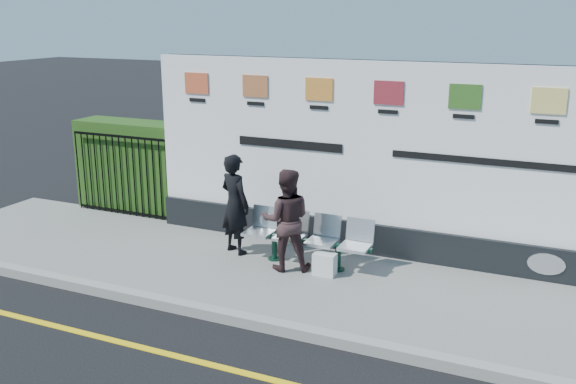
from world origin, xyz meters
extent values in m
plane|color=black|center=(0.00, 0.00, 0.00)|extent=(80.00, 80.00, 0.00)
cube|color=gray|center=(0.00, 2.50, 0.06)|extent=(14.00, 3.00, 0.12)
cube|color=gray|center=(0.00, 1.00, 0.07)|extent=(14.00, 0.18, 0.14)
cube|color=yellow|center=(0.00, 0.00, 0.00)|extent=(14.00, 0.10, 0.01)
cube|color=black|center=(0.50, 3.85, 0.37)|extent=(8.00, 0.30, 0.50)
cube|color=white|center=(0.50, 3.85, 1.87)|extent=(8.00, 0.14, 2.50)
cube|color=#264B16|center=(-4.58, 4.30, 0.97)|extent=(2.35, 0.70, 1.70)
imported|color=black|center=(-1.67, 2.96, 0.92)|extent=(0.68, 0.57, 1.60)
imported|color=#352324|center=(-0.65, 2.65, 0.88)|extent=(0.91, 0.82, 1.53)
cube|color=black|center=(-0.71, 2.92, 0.66)|extent=(0.31, 0.14, 0.24)
cube|color=silver|center=(-0.04, 2.66, 0.28)|extent=(0.33, 0.20, 0.33)
camera|label=1|loc=(3.00, -5.48, 3.80)|focal=40.00mm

